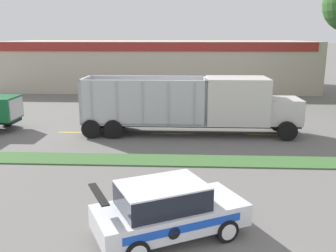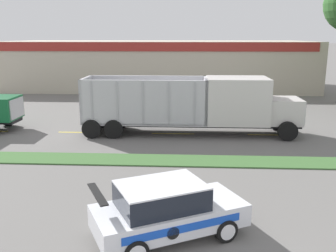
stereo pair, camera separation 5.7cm
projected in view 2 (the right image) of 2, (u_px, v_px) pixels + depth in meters
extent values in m
cube|color=#3D6633|center=(209.00, 161.00, 16.44)|extent=(120.00, 1.56, 0.06)
cube|color=yellow|center=(79.00, 132.00, 21.46)|extent=(2.40, 0.14, 0.01)
cube|color=yellow|center=(173.00, 134.00, 21.18)|extent=(2.40, 0.14, 0.01)
cube|color=yellow|center=(269.00, 135.00, 20.89)|extent=(2.40, 0.14, 0.01)
cube|color=#B7B7BC|center=(17.00, 108.00, 21.57)|extent=(0.06, 1.70, 1.12)
cylinder|color=black|center=(8.00, 118.00, 22.99)|extent=(1.00, 0.30, 1.00)
cube|color=black|center=(191.00, 123.00, 21.05)|extent=(11.94, 1.36, 0.18)
cube|color=silver|center=(283.00, 111.00, 20.60)|extent=(1.81, 2.04, 1.37)
cube|color=#B7B7BC|center=(300.00, 111.00, 20.55)|extent=(0.06, 1.74, 1.17)
cube|color=silver|center=(237.00, 100.00, 20.60)|extent=(3.31, 2.48, 2.49)
cube|color=black|center=(268.00, 93.00, 20.41)|extent=(0.04, 2.11, 1.12)
cylinder|color=silver|center=(206.00, 91.00, 19.76)|extent=(0.14, 0.14, 1.28)
cube|color=#B7B7BC|center=(146.00, 120.00, 21.14)|extent=(6.82, 2.48, 0.12)
cube|color=#B7B7BC|center=(205.00, 100.00, 20.69)|extent=(0.16, 2.48, 2.39)
cube|color=#B7B7BC|center=(87.00, 99.00, 21.04)|extent=(0.16, 2.48, 2.39)
cube|color=#B7B7BC|center=(143.00, 103.00, 19.74)|extent=(6.82, 0.16, 2.39)
cube|color=#B7B7BC|center=(148.00, 96.00, 21.99)|extent=(6.82, 0.16, 2.39)
cube|color=#A3A3A8|center=(92.00, 103.00, 19.78)|extent=(0.10, 0.04, 2.27)
cube|color=#A3A3A8|center=(117.00, 103.00, 19.71)|extent=(0.10, 0.04, 2.27)
cube|color=#A3A3A8|center=(143.00, 103.00, 19.64)|extent=(0.10, 0.04, 2.27)
cube|color=#A3A3A8|center=(169.00, 103.00, 19.57)|extent=(0.10, 0.04, 2.27)
cube|color=#A3A3A8|center=(195.00, 104.00, 19.50)|extent=(0.10, 0.04, 2.27)
cylinder|color=black|center=(288.00, 131.00, 19.62)|extent=(1.02, 0.30, 1.02)
cylinder|color=black|center=(277.00, 121.00, 21.99)|extent=(1.02, 0.30, 1.02)
cylinder|color=black|center=(92.00, 129.00, 20.16)|extent=(1.02, 0.30, 1.02)
cylinder|color=black|center=(102.00, 119.00, 22.53)|extent=(1.02, 0.30, 1.02)
cylinder|color=black|center=(114.00, 129.00, 20.10)|extent=(1.02, 0.30, 1.02)
cylinder|color=black|center=(122.00, 119.00, 22.47)|extent=(1.02, 0.30, 1.02)
cube|color=silver|center=(170.00, 215.00, 10.20)|extent=(4.47, 3.46, 0.61)
cube|color=black|center=(161.00, 196.00, 9.96)|extent=(2.73, 2.44, 0.60)
cube|color=silver|center=(161.00, 185.00, 9.89)|extent=(2.73, 2.44, 0.04)
cube|color=black|center=(97.00, 194.00, 9.21)|extent=(0.83, 1.39, 0.03)
cube|color=blue|center=(184.00, 229.00, 9.37)|extent=(2.93, 1.48, 0.21)
cylinder|color=black|center=(173.00, 233.00, 9.26)|extent=(0.30, 0.16, 0.34)
cylinder|color=black|center=(226.00, 231.00, 9.99)|extent=(0.66, 0.46, 0.63)
cylinder|color=silver|center=(228.00, 232.00, 9.90)|extent=(0.40, 0.21, 0.44)
cylinder|color=black|center=(196.00, 205.00, 11.54)|extent=(0.66, 0.46, 0.63)
cylinder|color=silver|center=(194.00, 203.00, 11.63)|extent=(0.40, 0.21, 0.44)
cylinder|color=black|center=(136.00, 252.00, 9.00)|extent=(0.66, 0.46, 0.63)
cylinder|color=black|center=(116.00, 220.00, 10.55)|extent=(0.66, 0.46, 0.63)
cylinder|color=silver|center=(115.00, 219.00, 10.64)|extent=(0.40, 0.21, 0.44)
cube|color=#BCB29E|center=(158.00, 64.00, 40.39)|extent=(31.53, 12.00, 4.88)
cube|color=maroon|center=(152.00, 47.00, 34.05)|extent=(29.95, 0.10, 0.80)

